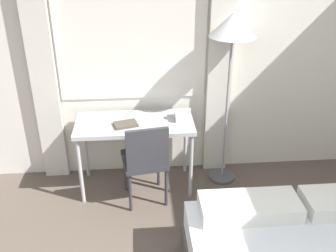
{
  "coord_description": "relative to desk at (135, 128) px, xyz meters",
  "views": [
    {
      "loc": [
        -0.35,
        -0.71,
        2.41
      ],
      "look_at": [
        -0.12,
        2.23,
        0.88
      ],
      "focal_mm": 42.0,
      "sensor_mm": 36.0,
      "label": 1
    }
  ],
  "objects": [
    {
      "name": "desk",
      "position": [
        0.0,
        0.0,
        0.0
      ],
      "size": [
        1.12,
        0.53,
        0.73
      ],
      "color": "#B2B2B7",
      "rests_on": "ground_plane"
    },
    {
      "name": "wall_back_with_window",
      "position": [
        0.36,
        0.34,
        0.69
      ],
      "size": [
        5.68,
        0.13,
        2.7
      ],
      "color": "silver",
      "rests_on": "ground_plane"
    },
    {
      "name": "desk_chair",
      "position": [
        0.09,
        -0.27,
        -0.18
      ],
      "size": [
        0.46,
        0.46,
        0.85
      ],
      "rotation": [
        0.0,
        0.0,
        0.16
      ],
      "color": "#333338",
      "rests_on": "ground_plane"
    },
    {
      "name": "book",
      "position": [
        -0.08,
        -0.07,
        0.08
      ],
      "size": [
        0.24,
        0.2,
        0.02
      ],
      "rotation": [
        0.0,
        0.0,
        0.27
      ],
      "color": "#4C4238",
      "rests_on": "desk"
    },
    {
      "name": "telephone",
      "position": [
        0.46,
        0.02,
        0.11
      ],
      "size": [
        0.16,
        0.16,
        0.1
      ],
      "color": "silver",
      "rests_on": "desk"
    },
    {
      "name": "standing_lamp",
      "position": [
        0.9,
        0.06,
        0.85
      ],
      "size": [
        0.43,
        0.43,
        1.73
      ],
      "color": "#4C4C51",
      "rests_on": "ground_plane"
    }
  ]
}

